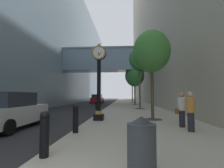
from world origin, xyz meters
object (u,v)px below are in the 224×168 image
(bollard_fourth, at_px, (97,108))
(car_red_mid, at_px, (97,99))
(street_tree_mid_far, at_px, (135,76))
(pedestrian_by_clock, at_px, (191,110))
(street_clock, at_px, (99,77))
(street_tree_far, at_px, (132,76))
(pedestrian_walking, at_px, (182,109))
(bollard_nearest, at_px, (45,133))
(car_white_near, at_px, (10,111))
(trash_bin, at_px, (142,145))
(bollard_second, at_px, (76,118))
(street_tree_mid_near, at_px, (139,59))
(street_tree_near, at_px, (152,52))

(bollard_fourth, distance_m, car_red_mid, 21.75)
(street_tree_mid_far, relative_size, pedestrian_by_clock, 3.87)
(street_clock, bearing_deg, street_tree_far, 82.73)
(street_clock, xyz_separation_m, pedestrian_by_clock, (4.09, -2.80, -1.63))
(pedestrian_by_clock, xyz_separation_m, car_red_mid, (-7.85, 26.15, -0.13))
(street_clock, relative_size, pedestrian_walking, 2.86)
(bollard_nearest, xyz_separation_m, car_white_near, (-3.57, 3.91, 0.13))
(bollard_fourth, xyz_separation_m, car_red_mid, (-3.36, 21.48, 0.14))
(trash_bin, relative_size, pedestrian_walking, 0.67)
(bollard_second, xyz_separation_m, street_tree_mid_near, (3.54, 11.87, 4.79))
(street_clock, height_order, street_tree_near, street_tree_near)
(bollard_second, xyz_separation_m, pedestrian_by_clock, (4.50, 0.51, 0.28))
(bollard_second, relative_size, trash_bin, 1.01)
(bollard_fourth, xyz_separation_m, car_white_near, (-3.57, -3.85, 0.13))
(bollard_fourth, relative_size, street_tree_mid_far, 0.17)
(street_tree_mid_far, bearing_deg, street_tree_mid_near, -90.00)
(street_tree_mid_far, distance_m, pedestrian_walking, 18.80)
(car_red_mid, bearing_deg, street_tree_far, 10.68)
(bollard_second, bearing_deg, street_tree_near, 47.16)
(street_tree_far, bearing_deg, bollard_nearest, -96.62)
(street_tree_far, bearing_deg, bollard_fourth, -98.84)
(car_white_near, bearing_deg, pedestrian_walking, 1.17)
(street_clock, height_order, pedestrian_by_clock, street_clock)
(street_tree_near, xyz_separation_m, street_tree_mid_far, (0.00, 16.09, 0.36))
(pedestrian_walking, bearing_deg, street_clock, 155.76)
(street_clock, distance_m, bollard_second, 3.85)
(pedestrian_walking, xyz_separation_m, pedestrian_by_clock, (0.03, -0.97, 0.01))
(pedestrian_walking, height_order, car_white_near, car_white_near)
(bollard_second, bearing_deg, pedestrian_by_clock, 6.52)
(bollard_second, bearing_deg, street_clock, 83.11)
(bollard_second, xyz_separation_m, street_tree_mid_far, (3.54, 19.91, 3.88))
(street_clock, relative_size, street_tree_near, 0.84)
(bollard_second, relative_size, car_red_mid, 0.24)
(trash_bin, xyz_separation_m, car_red_mid, (-5.52, 30.03, 0.16))
(street_clock, relative_size, trash_bin, 4.28)
(street_tree_mid_near, height_order, car_white_near, street_tree_mid_near)
(street_tree_mid_near, height_order, car_red_mid, street_tree_mid_near)
(pedestrian_by_clock, height_order, car_red_mid, car_red_mid)
(bollard_fourth, bearing_deg, pedestrian_walking, -39.56)
(street_tree_mid_near, bearing_deg, street_tree_mid_far, 90.00)
(bollard_second, relative_size, street_tree_near, 0.20)
(street_tree_near, relative_size, car_white_near, 1.27)
(bollard_nearest, relative_size, street_tree_mid_far, 0.17)
(street_tree_near, relative_size, street_tree_mid_far, 0.88)
(car_red_mid, bearing_deg, street_clock, -80.86)
(street_clock, xyz_separation_m, street_tree_mid_far, (3.14, 16.60, 1.97))
(street_tree_far, bearing_deg, street_tree_mid_near, -90.00)
(car_red_mid, bearing_deg, street_tree_near, -73.19)
(street_clock, xyz_separation_m, bollard_second, (-0.40, -3.32, -1.91))
(bollard_second, relative_size, bollard_fourth, 1.00)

